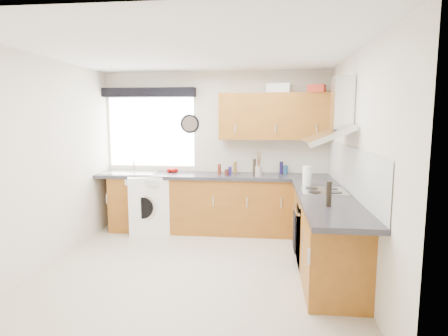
# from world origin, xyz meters

# --- Properties ---
(ground_plane) EXTENTS (3.60, 3.60, 0.00)m
(ground_plane) POSITION_xyz_m (0.00, 0.00, 0.00)
(ground_plane) COLOR beige
(ceiling) EXTENTS (3.60, 3.60, 0.02)m
(ceiling) POSITION_xyz_m (0.00, 0.00, 2.50)
(ceiling) COLOR white
(ceiling) RESTS_ON wall_back
(wall_back) EXTENTS (3.60, 0.02, 2.50)m
(wall_back) POSITION_xyz_m (0.00, 1.80, 1.25)
(wall_back) COLOR silver
(wall_back) RESTS_ON ground_plane
(wall_front) EXTENTS (3.60, 0.02, 2.50)m
(wall_front) POSITION_xyz_m (0.00, -1.80, 1.25)
(wall_front) COLOR silver
(wall_front) RESTS_ON ground_plane
(wall_left) EXTENTS (0.02, 3.60, 2.50)m
(wall_left) POSITION_xyz_m (-1.80, 0.00, 1.25)
(wall_left) COLOR silver
(wall_left) RESTS_ON ground_plane
(wall_right) EXTENTS (0.02, 3.60, 2.50)m
(wall_right) POSITION_xyz_m (1.80, 0.00, 1.25)
(wall_right) COLOR silver
(wall_right) RESTS_ON ground_plane
(window) EXTENTS (1.40, 0.02, 1.10)m
(window) POSITION_xyz_m (-1.05, 1.79, 1.55)
(window) COLOR white
(window) RESTS_ON wall_back
(window_blind) EXTENTS (1.50, 0.18, 0.14)m
(window_blind) POSITION_xyz_m (-1.05, 1.70, 2.18)
(window_blind) COLOR black
(window_blind) RESTS_ON wall_back
(splashback) EXTENTS (0.01, 3.00, 0.54)m
(splashback) POSITION_xyz_m (1.79, 0.30, 1.18)
(splashback) COLOR white
(splashback) RESTS_ON wall_right
(base_cab_back) EXTENTS (3.00, 0.58, 0.86)m
(base_cab_back) POSITION_xyz_m (-0.10, 1.51, 0.43)
(base_cab_back) COLOR brown
(base_cab_back) RESTS_ON ground_plane
(base_cab_corner) EXTENTS (0.60, 0.60, 0.86)m
(base_cab_corner) POSITION_xyz_m (1.50, 1.50, 0.43)
(base_cab_corner) COLOR brown
(base_cab_corner) RESTS_ON ground_plane
(base_cab_right) EXTENTS (0.58, 2.10, 0.86)m
(base_cab_right) POSITION_xyz_m (1.51, 0.15, 0.43)
(base_cab_right) COLOR brown
(base_cab_right) RESTS_ON ground_plane
(worktop_back) EXTENTS (3.60, 0.62, 0.05)m
(worktop_back) POSITION_xyz_m (0.00, 1.50, 0.89)
(worktop_back) COLOR #27272C
(worktop_back) RESTS_ON base_cab_back
(worktop_right) EXTENTS (0.62, 2.42, 0.05)m
(worktop_right) POSITION_xyz_m (1.50, 0.00, 0.89)
(worktop_right) COLOR #27272C
(worktop_right) RESTS_ON base_cab_right
(sink) EXTENTS (0.84, 0.46, 0.10)m
(sink) POSITION_xyz_m (-1.33, 1.50, 0.95)
(sink) COLOR silver
(sink) RESTS_ON worktop_back
(oven) EXTENTS (0.56, 0.58, 0.85)m
(oven) POSITION_xyz_m (1.50, 0.30, 0.42)
(oven) COLOR black
(oven) RESTS_ON ground_plane
(hob_plate) EXTENTS (0.52, 0.52, 0.01)m
(hob_plate) POSITION_xyz_m (1.50, 0.30, 0.92)
(hob_plate) COLOR silver
(hob_plate) RESTS_ON worktop_right
(extractor_hood) EXTENTS (0.52, 0.78, 0.66)m
(extractor_hood) POSITION_xyz_m (1.60, 0.30, 1.77)
(extractor_hood) COLOR silver
(extractor_hood) RESTS_ON wall_right
(upper_cabinets) EXTENTS (1.70, 0.35, 0.70)m
(upper_cabinets) POSITION_xyz_m (0.95, 1.62, 1.80)
(upper_cabinets) COLOR brown
(upper_cabinets) RESTS_ON wall_back
(washing_machine) EXTENTS (0.77, 0.76, 0.90)m
(washing_machine) POSITION_xyz_m (-1.00, 1.40, 0.45)
(washing_machine) COLOR white
(washing_machine) RESTS_ON ground_plane
(wall_clock) EXTENTS (0.31, 0.04, 0.31)m
(wall_clock) POSITION_xyz_m (-0.41, 1.78, 1.68)
(wall_clock) COLOR black
(wall_clock) RESTS_ON wall_back
(casserole) EXTENTS (0.39, 0.31, 0.15)m
(casserole) POSITION_xyz_m (1.00, 1.72, 2.22)
(casserole) COLOR white
(casserole) RESTS_ON upper_cabinets
(storage_box) EXTENTS (0.29, 0.26, 0.11)m
(storage_box) POSITION_xyz_m (1.54, 1.52, 2.20)
(storage_box) COLOR #B4311F
(storage_box) RESTS_ON upper_cabinets
(utensil_pot) EXTENTS (0.11, 0.11, 0.15)m
(utensil_pot) POSITION_xyz_m (0.71, 1.35, 0.99)
(utensil_pot) COLOR gray
(utensil_pot) RESTS_ON worktop_back
(kitchen_roll) EXTENTS (0.13, 0.13, 0.25)m
(kitchen_roll) POSITION_xyz_m (1.35, 0.70, 1.04)
(kitchen_roll) COLOR white
(kitchen_roll) RESTS_ON worktop_right
(tomato_cluster) EXTENTS (0.17, 0.17, 0.07)m
(tomato_cluster) POSITION_xyz_m (-0.67, 1.65, 0.95)
(tomato_cluster) COLOR #A10605
(tomato_cluster) RESTS_ON worktop_back
(jar_0) EXTENTS (0.06, 0.06, 0.13)m
(jar_0) POSITION_xyz_m (1.13, 1.69, 0.98)
(jar_0) COLOR navy
(jar_0) RESTS_ON worktop_back
(jar_1) EXTENTS (0.06, 0.06, 0.13)m
(jar_1) POSITION_xyz_m (0.27, 1.49, 0.97)
(jar_1) COLOR navy
(jar_1) RESTS_ON worktop_back
(jar_2) EXTENTS (0.06, 0.06, 0.19)m
(jar_2) POSITION_xyz_m (1.06, 1.70, 1.00)
(jar_2) COLOR #1B1444
(jar_2) RESTS_ON worktop_back
(jar_3) EXTENTS (0.07, 0.07, 0.09)m
(jar_3) POSITION_xyz_m (0.22, 1.43, 0.96)
(jar_3) COLOR #4B1F1A
(jar_3) RESTS_ON worktop_back
(jar_4) EXTENTS (0.06, 0.06, 0.18)m
(jar_4) POSITION_xyz_m (0.33, 1.67, 1.00)
(jar_4) COLOR olive
(jar_4) RESTS_ON worktop_back
(jar_5) EXTENTS (0.05, 0.05, 0.16)m
(jar_5) POSITION_xyz_m (0.10, 1.49, 0.99)
(jar_5) COLOR maroon
(jar_5) RESTS_ON worktop_back
(jar_6) EXTENTS (0.05, 0.05, 0.25)m
(jar_6) POSITION_xyz_m (0.64, 1.46, 1.04)
(jar_6) COLOR #2E2319
(jar_6) RESTS_ON worktop_back
(bottle_0) EXTENTS (0.05, 0.05, 0.25)m
(bottle_0) POSITION_xyz_m (1.44, -0.47, 1.04)
(bottle_0) COLOR black
(bottle_0) RESTS_ON worktop_right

